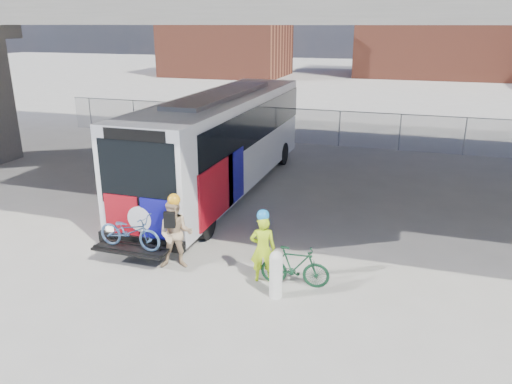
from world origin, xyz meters
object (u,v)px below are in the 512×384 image
at_px(bus, 223,136).
at_px(cyclist_tan, 176,233).
at_px(cyclist_hivis, 263,247).
at_px(bollard, 276,273).
at_px(bike_parked, 295,267).

relative_size(bus, cyclist_tan, 6.40).
height_order(bus, cyclist_hivis, bus).
bearing_deg(bollard, bike_parked, 66.21).
height_order(bus, bike_parked, bus).
distance_m(bollard, cyclist_tan, 2.94).
height_order(bus, bollard, bus).
xyz_separation_m(bus, bollard, (4.04, -6.97, -1.49)).
height_order(bollard, cyclist_tan, cyclist_tan).
xyz_separation_m(bus, cyclist_tan, (1.19, -6.32, -1.16)).
height_order(bollard, cyclist_hivis, cyclist_hivis).
bearing_deg(bike_parked, cyclist_tan, 85.56).
bearing_deg(bus, bike_parked, -55.61).
distance_m(bus, cyclist_tan, 6.54).
distance_m(cyclist_hivis, cyclist_tan, 2.33).
distance_m(cyclist_hivis, bike_parked, 0.90).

